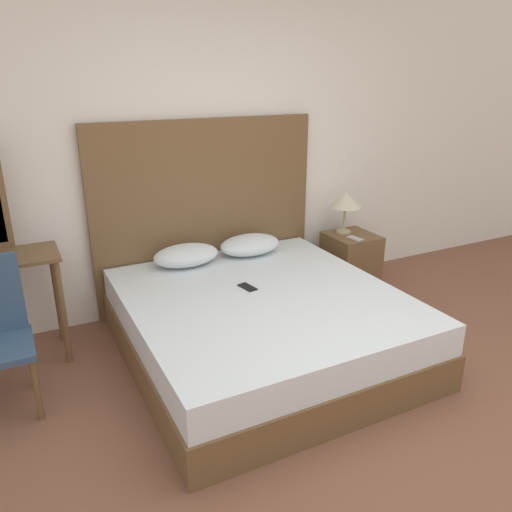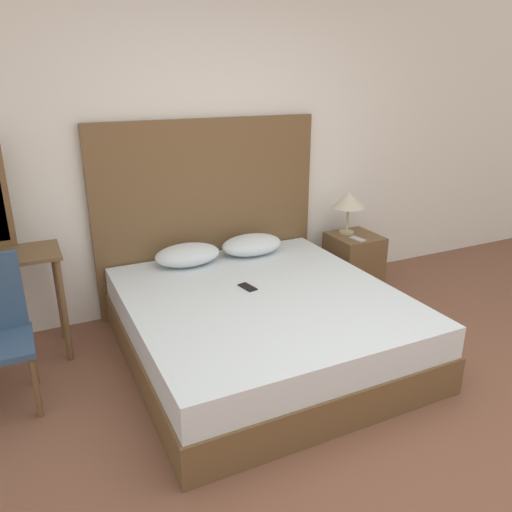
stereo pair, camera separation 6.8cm
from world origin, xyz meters
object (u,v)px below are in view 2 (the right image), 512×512
object	(u,v)px
bed	(262,325)
nightstand	(353,262)
phone_on_bed	(247,287)
table_lamp	(349,201)
phone_on_nightstand	(358,239)

from	to	relation	value
bed	nightstand	distance (m)	1.46
phone_on_bed	nightstand	xyz separation A→B (m)	(1.34, 0.54, -0.22)
table_lamp	phone_on_nightstand	distance (m)	0.36
bed	nightstand	bearing A→B (deg)	28.06
phone_on_bed	nightstand	world-z (taller)	nightstand
phone_on_bed	table_lamp	world-z (taller)	table_lamp
phone_on_nightstand	nightstand	bearing A→B (deg)	63.81
bed	phone_on_nightstand	xyz separation A→B (m)	(1.24, 0.58, 0.29)
bed	phone_on_bed	xyz separation A→B (m)	(-0.05, 0.14, 0.24)
nightstand	phone_on_nightstand	size ratio (longest dim) A/B	3.27
bed	phone_on_nightstand	world-z (taller)	phone_on_nightstand
nightstand	table_lamp	xyz separation A→B (m)	(-0.03, 0.09, 0.57)
nightstand	phone_on_nightstand	bearing A→B (deg)	-116.19
bed	phone_on_nightstand	bearing A→B (deg)	25.04
table_lamp	phone_on_bed	bearing A→B (deg)	-154.13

